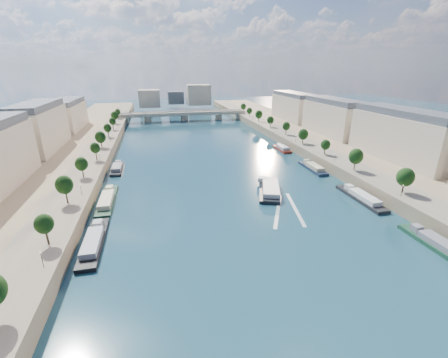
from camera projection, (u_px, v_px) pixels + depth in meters
ground at (216, 171)px, 141.78m from camera, size 700.00×700.00×0.00m
quay_left at (48, 177)px, 125.69m from camera, size 44.00×520.00×5.00m
quay_right at (351, 156)px, 156.12m from camera, size 44.00×520.00×5.00m
pave_left at (85, 169)px, 127.96m from camera, size 14.00×520.00×0.10m
pave_right at (326, 153)px, 152.06m from camera, size 14.00×520.00×0.10m
trees_left at (89, 155)px, 128.29m from camera, size 4.80×268.80×8.26m
trees_right at (313, 138)px, 158.84m from camera, size 4.80×268.80×8.26m
lamps_left at (91, 170)px, 118.83m from camera, size 0.36×200.36×4.28m
lamps_right at (313, 146)px, 154.70m from camera, size 0.36×200.36×4.28m
buildings_left at (17, 140)px, 128.97m from camera, size 16.00×226.00×23.20m
buildings_right at (362, 124)px, 164.90m from camera, size 16.00×226.00×23.20m
skyline at (179, 96)px, 337.46m from camera, size 79.00×42.00×22.00m
bridge at (184, 115)px, 270.60m from camera, size 112.00×12.00×8.15m
tour_barge at (269, 189)px, 118.01m from camera, size 15.51×26.81×3.64m
wake at (287, 209)px, 103.15m from camera, size 16.07×25.66×0.04m
moored_barges_left at (96, 235)px, 85.90m from camera, size 5.00×157.42×3.60m
moored_barges_right at (365, 200)px, 108.18m from camera, size 5.00×161.99×3.60m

